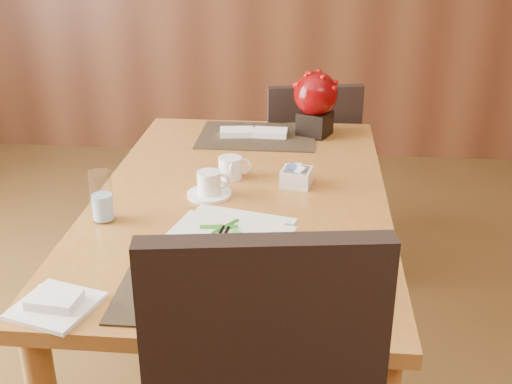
# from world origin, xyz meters

# --- Properties ---
(dining_table) EXTENTS (0.90, 1.50, 0.75)m
(dining_table) POSITION_xyz_m (0.00, 0.60, 0.65)
(dining_table) COLOR #A36A2D
(dining_table) RESTS_ON ground
(placemat_near) EXTENTS (0.45, 0.33, 0.01)m
(placemat_near) POSITION_xyz_m (0.00, 0.05, 0.75)
(placemat_near) COLOR black
(placemat_near) RESTS_ON dining_table
(placemat_far) EXTENTS (0.45, 0.33, 0.01)m
(placemat_far) POSITION_xyz_m (0.00, 1.15, 0.75)
(placemat_far) COLOR black
(placemat_far) RESTS_ON dining_table
(soup_setting) EXTENTS (0.37, 0.37, 0.12)m
(soup_setting) POSITION_xyz_m (0.03, 0.09, 0.81)
(soup_setting) COLOR white
(soup_setting) RESTS_ON dining_table
(coffee_cup) EXTENTS (0.14, 0.14, 0.08)m
(coffee_cup) POSITION_xyz_m (-0.10, 0.58, 0.78)
(coffee_cup) COLOR white
(coffee_cup) RESTS_ON dining_table
(water_glass) EXTENTS (0.08, 0.08, 0.15)m
(water_glass) POSITION_xyz_m (-0.37, 0.38, 0.82)
(water_glass) COLOR silver
(water_glass) RESTS_ON dining_table
(creamer_jug) EXTENTS (0.12, 0.12, 0.07)m
(creamer_jug) POSITION_xyz_m (-0.05, 0.73, 0.79)
(creamer_jug) COLOR white
(creamer_jug) RESTS_ON dining_table
(sugar_caddy) EXTENTS (0.11, 0.11, 0.06)m
(sugar_caddy) POSITION_xyz_m (0.17, 0.69, 0.78)
(sugar_caddy) COLOR white
(sugar_caddy) RESTS_ON dining_table
(berry_decor) EXTENTS (0.17, 0.17, 0.25)m
(berry_decor) POSITION_xyz_m (0.22, 1.19, 0.89)
(berry_decor) COLOR black
(berry_decor) RESTS_ON dining_table
(napkins_far) EXTENTS (0.26, 0.10, 0.02)m
(napkins_far) POSITION_xyz_m (-0.01, 1.15, 0.77)
(napkins_far) COLOR white
(napkins_far) RESTS_ON dining_table
(bread_plate) EXTENTS (0.21, 0.21, 0.01)m
(bread_plate) POSITION_xyz_m (-0.34, -0.06, 0.76)
(bread_plate) COLOR white
(bread_plate) RESTS_ON dining_table
(far_chair) EXTENTS (0.49, 0.49, 0.90)m
(far_chair) POSITION_xyz_m (0.20, 1.49, 0.50)
(far_chair) COLOR black
(far_chair) RESTS_ON ground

